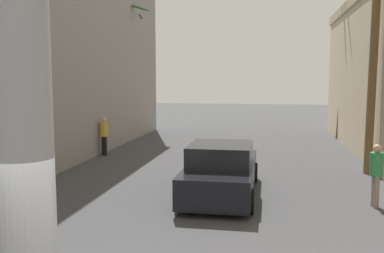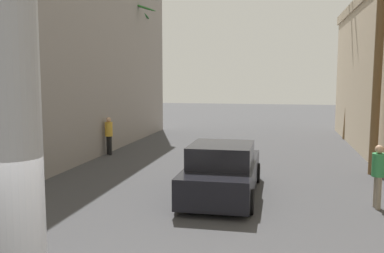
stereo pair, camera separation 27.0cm
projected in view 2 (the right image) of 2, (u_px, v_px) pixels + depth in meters
ground_plane at (214, 177)px, 14.76m from camera, size 86.95×86.95×0.00m
traffic_light_mast at (18, 35)px, 10.81m from camera, size 4.85×0.32×6.47m
car_lead at (223, 172)px, 12.46m from camera, size 2.03×4.82×1.56m
palm_tree_far_right at (354, 40)px, 23.49m from camera, size 3.21×3.26×9.71m
palm_tree_mid_right at (380, 8)px, 14.66m from camera, size 3.01×2.94×8.86m
palm_tree_far_left at (129, 51)px, 23.76m from camera, size 3.26×3.20×7.65m
pedestrian_far_left at (109, 133)px, 19.06m from camera, size 0.48×0.48×1.69m
pedestrian_mid_right at (378, 172)px, 11.16m from camera, size 0.37×0.37×1.68m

